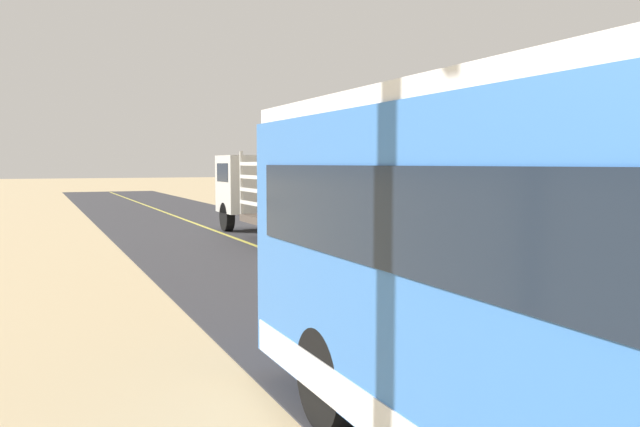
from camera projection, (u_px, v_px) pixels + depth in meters
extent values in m
cube|color=silver|center=(254.00, 184.00, 25.43)|extent=(2.50, 2.20, 2.20)
cube|color=#192333|center=(254.00, 172.00, 25.39)|extent=(2.53, 1.54, 0.70)
cube|color=brown|center=(307.00, 224.00, 20.58)|extent=(2.50, 6.40, 0.24)
cylinder|color=silver|center=(241.00, 183.00, 22.88)|extent=(0.12, 0.12, 2.20)
cylinder|color=silver|center=(304.00, 182.00, 23.83)|extent=(0.12, 0.12, 2.20)
cylinder|color=silver|center=(311.00, 189.00, 17.14)|extent=(0.12, 0.12, 2.20)
cylinder|color=silver|center=(390.00, 188.00, 18.10)|extent=(0.12, 0.12, 2.20)
cube|color=silver|center=(271.00, 207.00, 20.05)|extent=(0.08, 6.30, 0.12)
cube|color=silver|center=(342.00, 205.00, 21.02)|extent=(0.08, 6.30, 0.12)
cube|color=silver|center=(352.00, 213.00, 17.65)|extent=(2.40, 0.08, 0.12)
cube|color=silver|center=(271.00, 193.00, 20.02)|extent=(0.08, 6.30, 0.12)
cube|color=silver|center=(342.00, 191.00, 20.99)|extent=(0.08, 6.30, 0.12)
cube|color=silver|center=(352.00, 197.00, 17.62)|extent=(2.40, 0.08, 0.12)
cube|color=silver|center=(271.00, 178.00, 19.99)|extent=(0.08, 6.30, 0.12)
cube|color=silver|center=(342.00, 178.00, 20.96)|extent=(0.08, 6.30, 0.12)
cube|color=silver|center=(352.00, 180.00, 17.59)|extent=(2.40, 0.08, 0.12)
cube|color=silver|center=(271.00, 164.00, 19.95)|extent=(0.08, 6.30, 0.12)
cube|color=silver|center=(342.00, 164.00, 20.92)|extent=(0.08, 6.30, 0.12)
cube|color=silver|center=(352.00, 164.00, 17.55)|extent=(2.40, 0.08, 0.12)
ellipsoid|color=#8C6B4C|center=(307.00, 161.00, 20.43)|extent=(1.75, 3.84, 0.70)
cylinder|color=black|center=(227.00, 217.00, 25.09)|extent=(0.32, 1.10, 1.10)
cylinder|color=black|center=(280.00, 215.00, 25.96)|extent=(0.32, 1.10, 1.10)
cylinder|color=black|center=(290.00, 234.00, 18.99)|extent=(0.32, 1.10, 1.10)
cylinder|color=black|center=(357.00, 231.00, 19.86)|extent=(0.32, 1.10, 1.10)
cylinder|color=black|center=(329.00, 378.00, 6.39)|extent=(0.30, 1.00, 1.00)
cylinder|color=black|center=(509.00, 352.00, 7.27)|extent=(0.30, 1.00, 1.00)
ellipsoid|color=#84705B|center=(383.00, 207.00, 36.19)|extent=(0.90, 0.90, 0.43)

